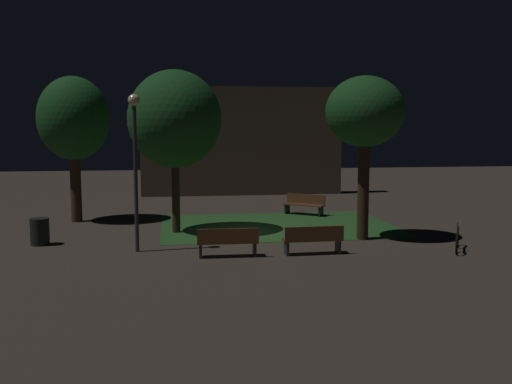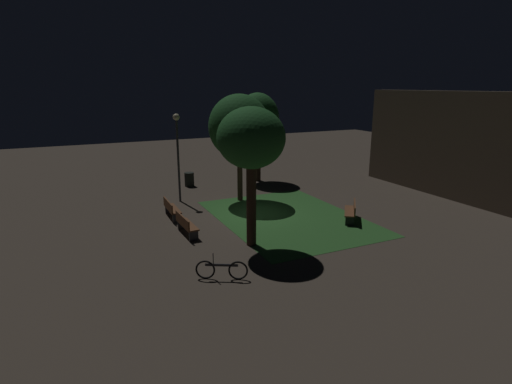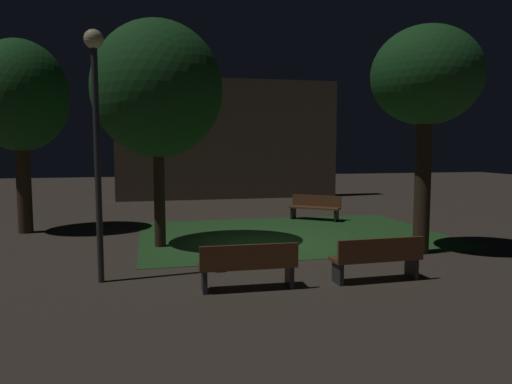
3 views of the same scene
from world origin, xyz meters
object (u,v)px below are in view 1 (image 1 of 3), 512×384
at_px(bench_by_lamp, 313,239).
at_px(lamp_post_path_center, 135,146).
at_px(bench_lawn_edge, 305,204).
at_px(trash_bin, 40,232).
at_px(tree_back_left, 365,114).
at_px(bicycle, 457,240).
at_px(tree_lawn_side, 73,120).
at_px(bench_corner, 228,241).
at_px(tree_near_wall, 175,119).

xyz_separation_m(bench_by_lamp, lamp_post_path_center, (-5.25, 1.16, 2.75)).
height_order(bench_lawn_edge, trash_bin, bench_lawn_edge).
relative_size(tree_back_left, bicycle, 3.50).
bearing_deg(lamp_post_path_center, bicycle, -7.18).
xyz_separation_m(tree_lawn_side, lamp_post_path_center, (2.75, -6.06, -0.84)).
bearing_deg(bench_corner, bench_lawn_edge, 62.16).
bearing_deg(tree_near_wall, bench_corner, -70.87).
bearing_deg(tree_lawn_side, bench_lawn_edge, 2.54).
bearing_deg(tree_near_wall, bicycle, -26.75).
bearing_deg(bicycle, lamp_post_path_center, 172.82).
distance_m(tree_near_wall, trash_bin, 5.92).
bearing_deg(trash_bin, tree_lawn_side, 84.60).
distance_m(tree_lawn_side, tree_near_wall, 4.94).
bearing_deg(lamp_post_path_center, tree_near_wall, 68.71).
bearing_deg(bench_corner, lamp_post_path_center, 156.63).
relative_size(tree_back_left, lamp_post_path_center, 1.15).
height_order(bench_corner, trash_bin, bench_corner).
relative_size(bench_lawn_edge, bicycle, 1.09).
relative_size(bench_corner, tree_near_wall, 0.31).
bearing_deg(bench_lawn_edge, lamp_post_path_center, -136.02).
bearing_deg(lamp_post_path_center, bench_corner, -23.37).
relative_size(bench_by_lamp, tree_near_wall, 0.31).
xyz_separation_m(bench_corner, lamp_post_path_center, (-2.68, 1.16, 2.75)).
distance_m(tree_lawn_side, bicycle, 14.99).
distance_m(bench_lawn_edge, tree_back_left, 6.75).
xyz_separation_m(tree_lawn_side, tree_back_left, (10.22, -5.14, 0.16)).
distance_m(bench_corner, bench_lawn_edge, 8.64).
relative_size(bench_corner, bicycle, 1.15).
relative_size(bench_by_lamp, bench_lawn_edge, 1.06).
height_order(bench_corner, bicycle, bicycle).
height_order(bench_corner, tree_lawn_side, tree_lawn_side).
xyz_separation_m(bench_lawn_edge, bicycle, (3.08, -7.72, -0.14)).
height_order(bench_lawn_edge, bicycle, bicycle).
distance_m(bench_corner, tree_back_left, 6.43).
distance_m(lamp_post_path_center, trash_bin, 4.48).
relative_size(tree_near_wall, trash_bin, 6.62).
bearing_deg(bench_lawn_edge, bicycle, -68.22).
bearing_deg(bench_lawn_edge, trash_bin, -153.12).
bearing_deg(tree_near_wall, tree_lawn_side, 143.16).
height_order(bench_corner, tree_near_wall, tree_near_wall).
relative_size(bench_corner, tree_lawn_side, 0.31).
xyz_separation_m(bench_lawn_edge, trash_bin, (-9.90, -5.02, -0.04)).
bearing_deg(lamp_post_path_center, tree_lawn_side, 114.40).
bearing_deg(tree_back_left, bicycle, -42.71).
height_order(tree_lawn_side, tree_near_wall, tree_near_wall).
distance_m(bench_corner, tree_near_wall, 5.76).
height_order(bench_by_lamp, lamp_post_path_center, lamp_post_path_center).
relative_size(bench_corner, tree_back_left, 0.33).
distance_m(tree_near_wall, lamp_post_path_center, 3.43).
height_order(bench_corner, tree_back_left, tree_back_left).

